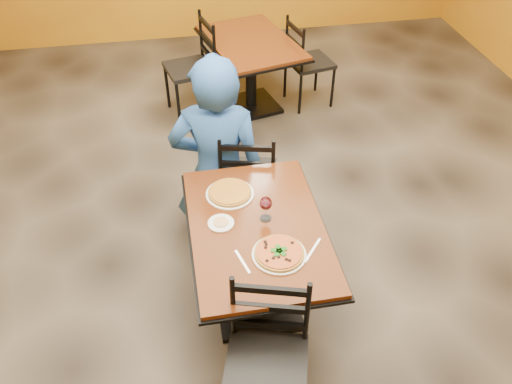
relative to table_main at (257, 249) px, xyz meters
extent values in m
cube|color=black|center=(0.00, 0.50, -0.56)|extent=(7.00, 8.00, 0.01)
cube|color=#59220E|center=(0.00, 0.00, 0.18)|extent=(0.80, 1.20, 0.03)
cube|color=black|center=(0.00, 0.00, 0.15)|extent=(0.83, 1.23, 0.02)
cylinder|color=black|center=(0.00, 0.00, -0.19)|extent=(0.12, 0.12, 0.66)
cube|color=black|center=(0.00, 0.00, -0.54)|extent=(0.55, 0.55, 0.04)
cube|color=#59220E|center=(0.41, 2.58, 0.18)|extent=(1.01, 1.29, 0.03)
cube|color=black|center=(0.41, 2.58, 0.15)|extent=(1.05, 1.33, 0.02)
cylinder|color=black|center=(0.41, 2.58, -0.19)|extent=(0.11, 0.11, 0.66)
cube|color=black|center=(0.41, 2.58, -0.54)|extent=(0.63, 0.63, 0.04)
imported|color=#1B4596|center=(-0.14, 0.85, 0.18)|extent=(0.78, 0.59, 1.48)
cylinder|color=white|center=(0.08, -0.25, 0.20)|extent=(0.31, 0.31, 0.01)
cylinder|color=maroon|center=(0.08, -0.25, 0.21)|extent=(0.28, 0.28, 0.02)
cylinder|color=white|center=(-0.12, 0.32, 0.20)|extent=(0.31, 0.31, 0.01)
cylinder|color=gold|center=(-0.12, 0.32, 0.21)|extent=(0.28, 0.28, 0.02)
cylinder|color=white|center=(-0.21, 0.06, 0.20)|extent=(0.16, 0.16, 0.01)
cylinder|color=tan|center=(-0.21, 0.06, 0.21)|extent=(0.09, 0.09, 0.01)
cube|color=silver|center=(-0.13, -0.27, 0.20)|extent=(0.07, 0.19, 0.00)
cube|color=silver|center=(0.28, -0.25, 0.20)|extent=(0.14, 0.17, 0.00)
camera|label=1|loc=(-0.41, -2.22, 2.39)|focal=36.71mm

